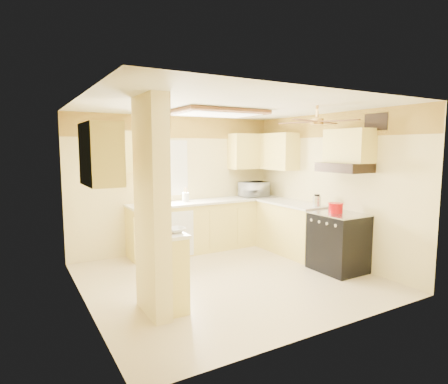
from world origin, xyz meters
TOP-DOWN VIEW (x-y plane):
  - floor at (0.00, 0.00)m, footprint 4.00×4.00m
  - ceiling at (0.00, 0.00)m, footprint 4.00×4.00m
  - wall_back at (0.00, 1.90)m, footprint 4.00×0.00m
  - wall_front at (0.00, -1.90)m, footprint 4.00×0.00m
  - wall_left at (-2.00, 0.00)m, footprint 0.00×3.80m
  - wall_right at (2.00, 0.00)m, footprint 0.00×3.80m
  - wallpaper_border at (0.00, 1.88)m, footprint 4.00×0.02m
  - partition_column at (-1.35, -0.55)m, footprint 0.20×0.70m
  - partition_ledge at (-1.13, -0.55)m, footprint 0.25×0.55m
  - ledge_top at (-1.13, -0.55)m, footprint 0.28×0.58m
  - lower_cabinets_back at (0.50, 1.60)m, footprint 3.00×0.60m
  - lower_cabinets_right at (1.70, 0.60)m, footprint 0.60×1.40m
  - countertop_back at (0.50, 1.59)m, footprint 3.04×0.64m
  - countertop_right at (1.69, 0.60)m, footprint 0.64×1.44m
  - dishwasher_panel at (-0.25, 1.29)m, footprint 0.58×0.02m
  - window at (-0.25, 1.89)m, footprint 0.92×0.02m
  - upper_cab_back_left at (-0.85, 1.72)m, footprint 0.60×0.35m
  - upper_cab_back_right at (1.55, 1.72)m, footprint 0.90×0.35m
  - upper_cab_right at (1.82, 1.25)m, footprint 0.35×1.00m
  - upper_cab_left_wall at (-1.82, -0.25)m, footprint 0.35×0.75m
  - upper_cab_over_stove at (1.82, -0.55)m, footprint 0.35×0.76m
  - stove at (1.67, -0.55)m, footprint 0.68×0.77m
  - range_hood at (1.74, -0.55)m, footprint 0.50×0.76m
  - poster_menu at (-1.24, -0.55)m, footprint 0.02×0.42m
  - poster_nashville at (-1.24, -0.55)m, footprint 0.02×0.42m
  - ceiling_light_panel at (0.10, 0.50)m, footprint 1.35×0.95m
  - ceiling_fan at (1.00, -0.70)m, footprint 1.15×1.15m
  - vent_grate at (1.98, -0.90)m, footprint 0.02×0.40m
  - microwave at (1.54, 1.59)m, footprint 0.55×0.37m
  - bowl at (-1.08, -0.60)m, footprint 0.24×0.24m
  - dutch_oven at (1.65, -0.49)m, footprint 0.24×0.24m
  - kettle at (1.73, 0.00)m, footprint 0.13×0.13m
  - dish_rack at (-0.68, 1.63)m, footprint 0.36×0.28m
  - utensil_crock at (0.07, 1.67)m, footprint 0.13×0.13m

SIDE VIEW (x-z plane):
  - floor at x=0.00m, z-range 0.00..0.00m
  - dishwasher_panel at x=-0.25m, z-range 0.03..0.83m
  - partition_ledge at x=-1.13m, z-range 0.00..0.90m
  - lower_cabinets_back at x=0.50m, z-range 0.00..0.90m
  - lower_cabinets_right at x=1.70m, z-range 0.00..0.90m
  - stove at x=1.67m, z-range 0.00..0.92m
  - ledge_top at x=-1.13m, z-range 0.90..0.94m
  - countertop_back at x=0.50m, z-range 0.90..0.94m
  - countertop_right at x=1.69m, z-range 0.90..0.94m
  - bowl at x=-1.08m, z-range 0.94..0.99m
  - dutch_oven at x=1.65m, z-range 0.92..1.07m
  - dish_rack at x=-0.68m, z-range 0.91..1.11m
  - utensil_crock at x=0.07m, z-range 0.90..1.15m
  - kettle at x=1.73m, z-range 0.93..1.14m
  - microwave at x=1.54m, z-range 0.94..1.24m
  - poster_nashville at x=-1.24m, z-range 0.92..1.48m
  - wall_back at x=0.00m, z-range -0.75..3.25m
  - wall_front at x=0.00m, z-range -0.75..3.25m
  - wall_left at x=-2.00m, z-range -0.65..3.15m
  - wall_right at x=2.00m, z-range -0.65..3.15m
  - partition_column at x=-1.35m, z-range 0.00..2.50m
  - window at x=-0.25m, z-range 1.04..2.06m
  - range_hood at x=1.74m, z-range 1.55..1.69m
  - upper_cab_back_left at x=-0.85m, z-range 1.50..2.20m
  - upper_cab_back_right at x=1.55m, z-range 1.50..2.20m
  - upper_cab_right at x=1.82m, z-range 1.50..2.20m
  - upper_cab_left_wall at x=-1.82m, z-range 1.50..2.20m
  - poster_menu at x=-1.24m, z-range 1.57..2.14m
  - upper_cab_over_stove at x=1.82m, z-range 1.69..2.21m
  - ceiling_fan at x=1.00m, z-range 2.16..2.42m
  - wallpaper_border at x=0.00m, z-range 2.10..2.50m
  - vent_grate at x=1.98m, z-range 2.17..2.42m
  - ceiling_light_panel at x=0.10m, z-range 2.42..2.49m
  - ceiling at x=0.00m, z-range 2.50..2.50m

